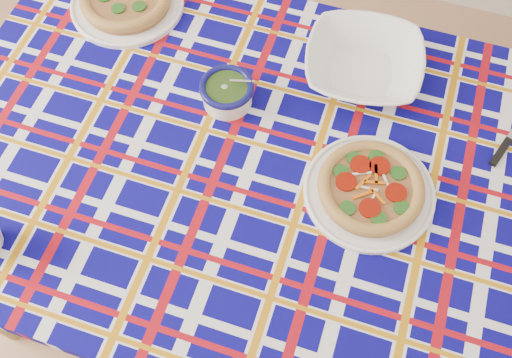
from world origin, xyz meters
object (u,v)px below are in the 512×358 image
(dining_table, at_px, (280,183))
(serving_bowl, at_px, (363,64))
(pesto_bowl, at_px, (227,91))
(main_focaccia_plate, at_px, (371,188))

(dining_table, relative_size, serving_bowl, 5.67)
(dining_table, height_order, pesto_bowl, pesto_bowl)
(dining_table, xyz_separation_m, pesto_bowl, (-0.18, 0.14, 0.12))
(main_focaccia_plate, bearing_deg, pesto_bowl, 160.00)
(main_focaccia_plate, distance_m, pesto_bowl, 0.40)
(dining_table, bearing_deg, pesto_bowl, 142.30)
(main_focaccia_plate, bearing_deg, dining_table, 179.27)
(dining_table, xyz_separation_m, main_focaccia_plate, (0.20, -0.00, 0.11))
(main_focaccia_plate, relative_size, pesto_bowl, 2.29)
(pesto_bowl, xyz_separation_m, serving_bowl, (0.29, 0.18, -0.00))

